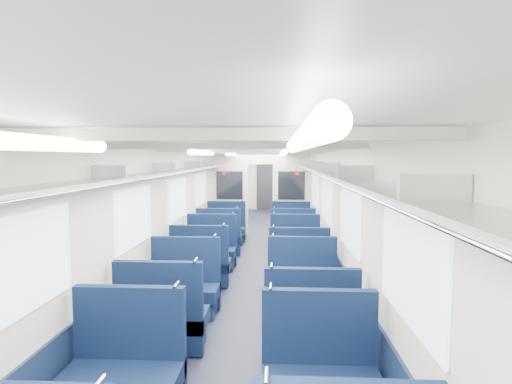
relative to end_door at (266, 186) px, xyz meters
name	(u,v)px	position (x,y,z in m)	size (l,w,h in m)	color
floor	(254,266)	(0.00, -8.94, -1.00)	(2.80, 18.00, 0.01)	black
ceiling	(253,149)	(0.00, -8.94, 1.35)	(2.80, 18.00, 0.01)	silver
wall_left	(184,208)	(-1.40, -8.94, 0.18)	(0.02, 18.00, 2.35)	beige
dado_left	(186,248)	(-1.39, -8.94, -0.65)	(0.03, 17.90, 0.70)	black
wall_right	(324,209)	(1.40, -8.94, 0.18)	(0.02, 18.00, 2.35)	beige
dado_right	(323,250)	(1.39, -8.94, -0.65)	(0.03, 17.90, 0.70)	black
wall_far	(266,181)	(0.00, 0.06, 0.18)	(2.80, 0.02, 2.35)	beige
luggage_rack_left	(193,168)	(-1.21, -8.94, 0.97)	(0.36, 17.40, 0.18)	#B2B5BA
luggage_rack_right	(315,169)	(1.21, -8.94, 0.97)	(0.36, 17.40, 0.18)	#B2B5BA
windows	(252,199)	(0.00, -9.40, 0.42)	(2.78, 15.60, 0.75)	white
ceiling_fittings	(253,152)	(0.00, -9.20, 1.29)	(2.70, 16.06, 0.11)	beige
end_door	(266,186)	(0.00, 0.00, 0.00)	(0.75, 0.06, 2.00)	black
bulkhead	(260,191)	(0.00, -5.51, 0.23)	(2.80, 0.10, 2.35)	beige
seat_6	(126,374)	(-0.83, -13.67, -0.66)	(0.98, 0.54, 1.10)	#0C1B3A
seat_7	(320,380)	(0.83, -13.67, -0.66)	(0.98, 0.54, 1.10)	#0C1B3A
seat_8	(162,321)	(-0.83, -12.54, -0.66)	(0.98, 0.54, 1.10)	#0C1B3A
seat_9	(311,332)	(0.83, -12.73, -0.66)	(0.98, 0.54, 1.10)	#0C1B3A
seat_10	(184,290)	(-0.83, -11.46, -0.66)	(0.98, 0.54, 1.10)	#0C1B3A
seat_11	(302,290)	(0.83, -11.36, -0.66)	(0.98, 0.54, 1.10)	#0C1B3A
seat_12	(201,266)	(-0.83, -10.22, -0.66)	(0.98, 0.54, 1.10)	#0C1B3A
seat_13	(299,270)	(0.83, -10.35, -0.66)	(0.98, 0.54, 1.10)	#0C1B3A
seat_14	(211,252)	(-0.83, -9.15, -0.66)	(0.98, 0.54, 1.10)	#0C1B3A
seat_15	(295,252)	(0.83, -9.09, -0.66)	(0.98, 0.54, 1.10)	#0C1B3A
seat_16	(219,240)	(-0.83, -8.00, -0.66)	(0.98, 0.54, 1.10)	#0C1B3A
seat_17	(293,240)	(0.83, -7.90, -0.66)	(0.98, 0.54, 1.10)	#0C1B3A
seat_18	(226,230)	(-0.83, -6.80, -0.66)	(0.98, 0.54, 1.10)	#0C1B3A
seat_19	(291,231)	(0.83, -6.78, -0.66)	(0.98, 0.54, 1.10)	#0C1B3A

